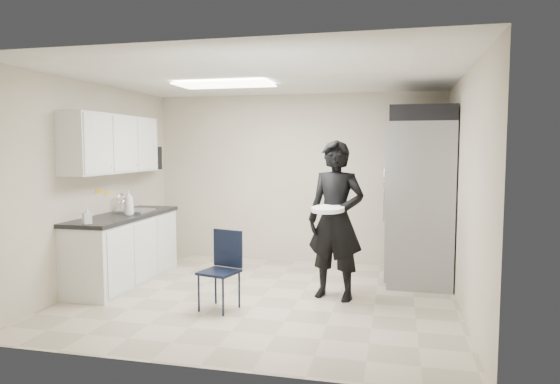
% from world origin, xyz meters
% --- Properties ---
extents(floor, '(4.50, 4.50, 0.00)m').
position_xyz_m(floor, '(0.00, 0.00, 0.00)').
color(floor, '#B8A890').
rests_on(floor, ground).
extents(ceiling, '(4.50, 4.50, 0.00)m').
position_xyz_m(ceiling, '(0.00, 0.00, 2.60)').
color(ceiling, silver).
rests_on(ceiling, back_wall).
extents(back_wall, '(4.50, 0.00, 4.50)m').
position_xyz_m(back_wall, '(0.00, 2.00, 1.30)').
color(back_wall, beige).
rests_on(back_wall, floor).
extents(left_wall, '(0.00, 4.00, 4.00)m').
position_xyz_m(left_wall, '(-2.25, 0.00, 1.30)').
color(left_wall, beige).
rests_on(left_wall, floor).
extents(right_wall, '(0.00, 4.00, 4.00)m').
position_xyz_m(right_wall, '(2.25, 0.00, 1.30)').
color(right_wall, beige).
rests_on(right_wall, floor).
extents(ceiling_panel, '(1.20, 0.60, 0.02)m').
position_xyz_m(ceiling_panel, '(-0.60, 0.40, 2.57)').
color(ceiling_panel, white).
rests_on(ceiling_panel, ceiling).
extents(lower_counter, '(0.60, 1.90, 0.86)m').
position_xyz_m(lower_counter, '(-1.95, 0.20, 0.43)').
color(lower_counter, silver).
rests_on(lower_counter, floor).
extents(countertop, '(0.64, 1.95, 0.05)m').
position_xyz_m(countertop, '(-1.95, 0.20, 0.89)').
color(countertop, black).
rests_on(countertop, lower_counter).
extents(sink, '(0.42, 0.40, 0.14)m').
position_xyz_m(sink, '(-1.93, 0.45, 0.87)').
color(sink, gray).
rests_on(sink, countertop).
extents(faucet, '(0.02, 0.02, 0.24)m').
position_xyz_m(faucet, '(-2.13, 0.45, 1.02)').
color(faucet, silver).
rests_on(faucet, countertop).
extents(upper_cabinets, '(0.35, 1.80, 0.75)m').
position_xyz_m(upper_cabinets, '(-2.08, 0.20, 1.83)').
color(upper_cabinets, silver).
rests_on(upper_cabinets, left_wall).
extents(towel_dispenser, '(0.22, 0.30, 0.35)m').
position_xyz_m(towel_dispenser, '(-2.14, 1.35, 1.62)').
color(towel_dispenser, black).
rests_on(towel_dispenser, left_wall).
extents(notice_sticker_left, '(0.00, 0.12, 0.07)m').
position_xyz_m(notice_sticker_left, '(-2.24, 0.10, 1.22)').
color(notice_sticker_left, yellow).
rests_on(notice_sticker_left, left_wall).
extents(notice_sticker_right, '(0.00, 0.12, 0.07)m').
position_xyz_m(notice_sticker_right, '(-2.24, 0.30, 1.18)').
color(notice_sticker_right, yellow).
rests_on(notice_sticker_right, left_wall).
extents(commercial_fridge, '(0.80, 1.35, 2.10)m').
position_xyz_m(commercial_fridge, '(1.83, 1.27, 1.05)').
color(commercial_fridge, gray).
rests_on(commercial_fridge, floor).
extents(fridge_compressor, '(0.80, 1.35, 0.20)m').
position_xyz_m(fridge_compressor, '(1.83, 1.27, 2.20)').
color(fridge_compressor, black).
rests_on(fridge_compressor, commercial_fridge).
extents(folding_chair, '(0.46, 0.46, 0.84)m').
position_xyz_m(folding_chair, '(-0.34, -0.58, 0.42)').
color(folding_chair, black).
rests_on(folding_chair, floor).
extents(man_tuxedo, '(0.77, 0.61, 1.87)m').
position_xyz_m(man_tuxedo, '(0.85, 0.14, 0.93)').
color(man_tuxedo, black).
rests_on(man_tuxedo, floor).
extents(bucket_lid, '(0.45, 0.45, 0.05)m').
position_xyz_m(bucket_lid, '(0.79, -0.10, 1.09)').
color(bucket_lid, white).
rests_on(bucket_lid, man_tuxedo).
extents(soap_bottle_a, '(0.17, 0.17, 0.33)m').
position_xyz_m(soap_bottle_a, '(-1.83, 0.13, 1.07)').
color(soap_bottle_a, silver).
rests_on(soap_bottle_a, countertop).
extents(soap_bottle_b, '(0.12, 0.12, 0.19)m').
position_xyz_m(soap_bottle_b, '(-1.91, -0.64, 1.01)').
color(soap_bottle_b, '#9FA0AB').
rests_on(soap_bottle_b, countertop).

